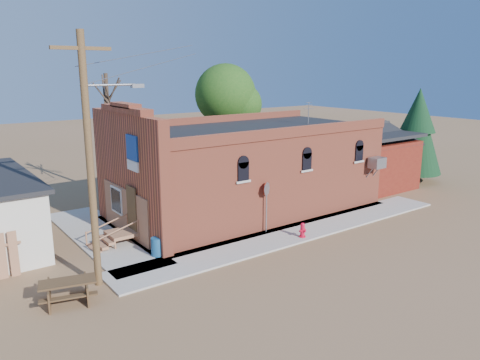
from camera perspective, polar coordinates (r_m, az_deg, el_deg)
ground at (r=21.33m, az=5.75°, el=-7.95°), size 120.00×120.00×0.00m
sidewalk_south at (r=22.89m, az=7.05°, el=-6.37°), size 19.00×2.20×0.08m
sidewalk_west at (r=23.17m, az=-16.44°, el=-6.58°), size 2.60×10.00×0.08m
brick_bar at (r=25.74m, az=0.41°, el=1.28°), size 16.40×7.97×6.30m
red_shed at (r=32.51m, az=14.49°, el=3.27°), size 5.40×6.40×4.30m
utility_pole at (r=16.98m, az=-17.70°, el=2.70°), size 3.12×0.26×9.00m
tree_bare_near at (r=29.62m, az=-15.89°, el=9.45°), size 2.80×2.80×7.65m
tree_leafy at (r=34.26m, az=-1.78°, el=10.36°), size 4.40×4.40×8.15m
evergreen_tree at (r=34.65m, az=20.79°, el=5.84°), size 3.60×3.60×6.50m
fire_hydrant at (r=22.09m, az=7.63°, el=-6.07°), size 0.40×0.38×0.70m
stop_sign at (r=22.16m, az=3.25°, el=-1.70°), size 0.60×0.39×2.47m
trash_barrel at (r=20.12m, az=-10.07°, el=-8.01°), size 0.65×0.65×0.78m
picnic_table at (r=17.26m, az=-20.25°, el=-12.28°), size 2.13×1.81×0.77m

